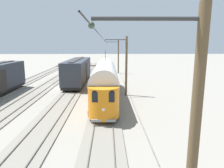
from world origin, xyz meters
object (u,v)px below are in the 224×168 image
at_px(catenary_pole_mid_far, 191,142).
at_px(boxcar_far_siding, 78,70).
at_px(vintage_streetcar, 105,80).
at_px(catenary_pole_foreground, 118,56).
at_px(catenary_pole_mid_near, 126,65).

bearing_deg(catenary_pole_mid_far, boxcar_far_siding, -75.65).
distance_m(vintage_streetcar, catenary_pole_foreground, 21.59).
bearing_deg(catenary_pole_foreground, vintage_streetcar, 83.19).
xyz_separation_m(vintage_streetcar, catenary_pole_mid_near, (-2.55, -1.38, 1.56)).
bearing_deg(boxcar_far_siding, catenary_pole_foreground, -120.60).
height_order(vintage_streetcar, catenary_pole_mid_far, catenary_pole_mid_far).
height_order(vintage_streetcar, boxcar_far_siding, vintage_streetcar).
bearing_deg(boxcar_far_siding, catenary_pole_mid_far, 104.35).
xyz_separation_m(catenary_pole_mid_near, catenary_pole_mid_far, (0.00, 20.00, 0.00)).
relative_size(vintage_streetcar, catenary_pole_foreground, 2.41).
distance_m(boxcar_far_siding, catenary_pole_mid_far, 28.87).
height_order(catenary_pole_foreground, catenary_pole_mid_far, same).
distance_m(vintage_streetcar, catenary_pole_mid_far, 18.86).
bearing_deg(catenary_pole_mid_far, catenary_pole_mid_near, -90.00).
relative_size(catenary_pole_foreground, catenary_pole_mid_near, 1.00).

